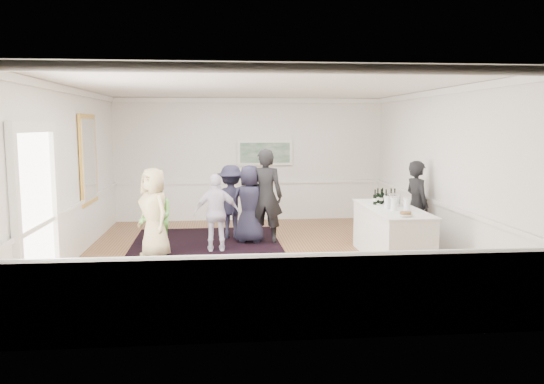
{
  "coord_description": "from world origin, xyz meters",
  "views": [
    {
      "loc": [
        -0.7,
        -9.89,
        2.51
      ],
      "look_at": [
        0.24,
        0.2,
        1.22
      ],
      "focal_mm": 35.0,
      "sensor_mm": 36.0,
      "label": 1
    }
  ],
  "objects": [
    {
      "name": "wine_bottles",
      "position": [
        2.44,
        0.1,
        1.13
      ],
      "size": [
        0.5,
        0.32,
        0.31
      ],
      "color": "black",
      "rests_on": "serving_table"
    },
    {
      "name": "guest_dark_a",
      "position": [
        -0.53,
        1.71,
        0.82
      ],
      "size": [
        1.1,
        0.68,
        1.63
      ],
      "primitive_type": "imported",
      "rotation": [
        0.0,
        0.0,
        3.06
      ],
      "color": "#1F1D31",
      "rests_on": "floor"
    },
    {
      "name": "landscape_painting",
      "position": [
        0.4,
        3.95,
        1.78
      ],
      "size": [
        1.44,
        0.06,
        0.66
      ],
      "color": "white",
      "rests_on": "wall_back"
    },
    {
      "name": "doorway",
      "position": [
        -3.45,
        -1.9,
        1.42
      ],
      "size": [
        0.1,
        1.78,
        2.56
      ],
      "color": "white",
      "rests_on": "wall_left"
    },
    {
      "name": "guest_tan",
      "position": [
        -2.01,
        0.14,
        0.85
      ],
      "size": [
        0.93,
        0.99,
        1.71
      ],
      "primitive_type": "imported",
      "rotation": [
        0.0,
        0.0,
        -0.93
      ],
      "color": "tan",
      "rests_on": "floor"
    },
    {
      "name": "wall_left",
      "position": [
        -3.5,
        0.0,
        1.6
      ],
      "size": [
        0.02,
        8.0,
        3.2
      ],
      "primitive_type": "cube",
      "color": "white",
      "rests_on": "floor"
    },
    {
      "name": "mirror",
      "position": [
        -3.45,
        1.3,
        1.8
      ],
      "size": [
        0.05,
        1.25,
        1.85
      ],
      "color": "#F1B747",
      "rests_on": "wall_left"
    },
    {
      "name": "floor",
      "position": [
        0.0,
        0.0,
        0.0
      ],
      "size": [
        8.0,
        8.0,
        0.0
      ],
      "primitive_type": "plane",
      "color": "#905B2F",
      "rests_on": "ground"
    },
    {
      "name": "juice_pitchers",
      "position": [
        2.41,
        -0.66,
        1.1
      ],
      "size": [
        0.37,
        0.42,
        0.24
      ],
      "color": "#80AB3D",
      "rests_on": "serving_table"
    },
    {
      "name": "serving_table",
      "position": [
        2.42,
        -0.42,
        0.49
      ],
      "size": [
        0.92,
        2.41,
        0.98
      ],
      "color": "white",
      "rests_on": "floor"
    },
    {
      "name": "area_rug",
      "position": [
        -1.06,
        0.81,
        0.01
      ],
      "size": [
        3.2,
        4.14,
        0.02
      ],
      "primitive_type": "cube",
      "rotation": [
        0.0,
        0.0,
        0.03
      ],
      "color": "black",
      "rests_on": "floor"
    },
    {
      "name": "wall_right",
      "position": [
        3.5,
        0.0,
        1.6
      ],
      "size": [
        0.02,
        8.0,
        3.2
      ],
      "primitive_type": "cube",
      "color": "white",
      "rests_on": "floor"
    },
    {
      "name": "bartender",
      "position": [
        3.2,
        0.39,
        0.9
      ],
      "size": [
        0.55,
        0.73,
        1.79
      ],
      "primitive_type": "imported",
      "rotation": [
        0.0,
        0.0,
        1.77
      ],
      "color": "black",
      "rests_on": "floor"
    },
    {
      "name": "guest_lilac",
      "position": [
        -0.83,
        0.5,
        0.77
      ],
      "size": [
        0.92,
        0.41,
        1.55
      ],
      "primitive_type": "imported",
      "rotation": [
        0.0,
        0.0,
        3.18
      ],
      "color": "silver",
      "rests_on": "floor"
    },
    {
      "name": "guest_green",
      "position": [
        -1.99,
        0.21,
        0.75
      ],
      "size": [
        0.87,
        0.92,
        1.5
      ],
      "primitive_type": "imported",
      "rotation": [
        0.0,
        0.0,
        -1.0
      ],
      "color": "#5FBA4A",
      "rests_on": "floor"
    },
    {
      "name": "wainscoting",
      "position": [
        0.0,
        0.0,
        0.5
      ],
      "size": [
        7.0,
        8.0,
        1.0
      ],
      "primitive_type": null,
      "color": "white",
      "rests_on": "floor"
    },
    {
      "name": "ceiling",
      "position": [
        0.0,
        0.0,
        3.2
      ],
      "size": [
        7.0,
        8.0,
        0.02
      ],
      "primitive_type": "cube",
      "color": "white",
      "rests_on": "wall_back"
    },
    {
      "name": "wall_back",
      "position": [
        0.0,
        4.0,
        1.6
      ],
      "size": [
        7.0,
        0.02,
        3.2
      ],
      "primitive_type": "cube",
      "color": "white",
      "rests_on": "floor"
    },
    {
      "name": "nut_bowl",
      "position": [
        2.35,
        -1.36,
        1.01
      ],
      "size": [
        0.24,
        0.24,
        0.07
      ],
      "color": "white",
      "rests_on": "serving_table"
    },
    {
      "name": "wall_front",
      "position": [
        0.0,
        -4.0,
        1.6
      ],
      "size": [
        7.0,
        0.02,
        3.2
      ],
      "primitive_type": "cube",
      "color": "white",
      "rests_on": "floor"
    },
    {
      "name": "guest_navy",
      "position": [
        -0.14,
        1.24,
        0.83
      ],
      "size": [
        0.91,
        0.69,
        1.67
      ],
      "primitive_type": "imported",
      "rotation": [
        0.0,
        0.0,
        2.94
      ],
      "color": "#1F1D31",
      "rests_on": "floor"
    },
    {
      "name": "guest_dark_b",
      "position": [
        0.19,
        1.19,
        1.01
      ],
      "size": [
        0.82,
        0.63,
        2.01
      ],
      "primitive_type": "imported",
      "rotation": [
        0.0,
        0.0,
        2.92
      ],
      "color": "black",
      "rests_on": "floor"
    },
    {
      "name": "ice_bucket",
      "position": [
        2.52,
        -0.22,
        1.09
      ],
      "size": [
        0.26,
        0.26,
        0.25
      ],
      "primitive_type": "cylinder",
      "color": "silver",
      "rests_on": "serving_table"
    }
  ]
}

